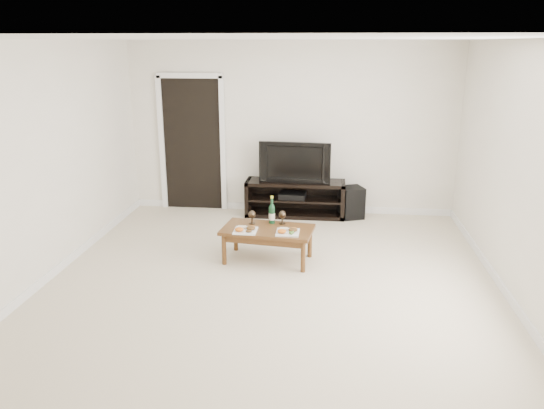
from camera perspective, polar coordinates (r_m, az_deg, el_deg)
The scene contains 14 objects.
floor at distance 5.91m, azimuth -0.16°, elevation -8.65°, with size 5.50×5.50×0.00m, color beige.
back_wall at distance 8.19m, azimuth 2.08°, elevation 8.12°, with size 5.00×0.04×2.60m, color white.
ceiling at distance 5.33m, azimuth -0.18°, elevation 17.65°, with size 5.00×5.50×0.04m, color white.
doorway at distance 8.46m, azimuth -8.55°, elevation 6.34°, with size 0.90×0.02×2.05m, color black.
media_console at distance 8.14m, azimuth 2.50°, elevation 0.66°, with size 1.51×0.45×0.55m, color black.
television at distance 7.99m, azimuth 2.55°, elevation 4.68°, with size 1.07×0.14×0.62m, color black.
av_receiver at distance 8.11m, azimuth 2.22°, elevation 0.99°, with size 0.40×0.30×0.08m, color black.
subwoofer at distance 8.13m, azimuth 8.54°, elevation 0.22°, with size 0.32×0.32×0.48m, color black.
coffee_table at distance 6.47m, azimuth -0.47°, elevation -4.31°, with size 1.08×0.59×0.42m, color #513416.
plate_left at distance 6.28m, azimuth -2.88°, elevation -2.61°, with size 0.27×0.27×0.07m, color white.
plate_right at distance 6.22m, azimuth 1.70°, elevation -2.81°, with size 0.27×0.27×0.07m, color white.
wine_bottle at distance 6.52m, azimuth -0.01°, elevation -0.55°, with size 0.07×0.07×0.35m, color #0E341B.
goblet_left at distance 6.53m, azimuth -2.16°, elevation -1.36°, with size 0.09×0.09×0.17m, color #362A1D, non-canonical shape.
goblet_right at distance 6.52m, azimuth 1.12°, elevation -1.39°, with size 0.09×0.09×0.17m, color #362A1D, non-canonical shape.
Camera 1 is at (0.61, -5.30, 2.56)m, focal length 35.00 mm.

